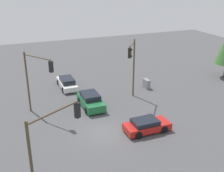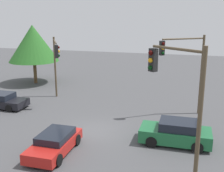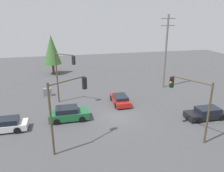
% 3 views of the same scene
% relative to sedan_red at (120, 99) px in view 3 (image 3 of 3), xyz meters
% --- Properties ---
extents(ground_plane, '(80.00, 80.00, 0.00)m').
position_rel_sedan_red_xyz_m(ground_plane, '(-1.16, -3.52, -0.59)').
color(ground_plane, '#4C4C4F').
extents(sedan_red, '(1.96, 4.14, 1.20)m').
position_rel_sedan_red_xyz_m(sedan_red, '(0.00, 0.00, 0.00)').
color(sedan_red, red).
rests_on(sedan_red, ground_plane).
extents(sedan_white, '(4.68, 1.84, 1.35)m').
position_rel_sedan_red_xyz_m(sedan_white, '(-13.12, -4.13, 0.06)').
color(sedan_white, silver).
rests_on(sedan_white, ground_plane).
extents(sedan_green, '(4.31, 2.04, 1.51)m').
position_rel_sedan_red_xyz_m(sedan_green, '(-6.70, -3.09, 0.13)').
color(sedan_green, '#1E6638').
rests_on(sedan_green, ground_plane).
extents(sedan_dark, '(4.50, 2.00, 1.27)m').
position_rel_sedan_red_xyz_m(sedan_dark, '(8.31, -6.17, 0.02)').
color(sedan_dark, black).
rests_on(sedan_dark, ground_plane).
extents(traffic_signal_main, '(2.45, 1.89, 6.71)m').
position_rel_sedan_red_xyz_m(traffic_signal_main, '(-6.93, 1.84, 3.91)').
color(traffic_signal_main, brown).
rests_on(traffic_signal_main, ground_plane).
extents(traffic_signal_cross, '(3.26, 2.32, 6.31)m').
position_rel_sedan_red_xyz_m(traffic_signal_cross, '(-6.96, -8.37, 3.72)').
color(traffic_signal_cross, brown).
rests_on(traffic_signal_cross, ground_plane).
extents(traffic_signal_aux, '(2.28, 3.68, 5.77)m').
position_rel_sedan_red_xyz_m(traffic_signal_aux, '(4.32, -9.04, 3.39)').
color(traffic_signal_aux, brown).
rests_on(traffic_signal_aux, ground_plane).
extents(utility_pole_tall, '(2.20, 0.28, 11.11)m').
position_rel_sedan_red_xyz_m(utility_pole_tall, '(8.45, 4.96, 5.26)').
color(utility_pole_tall, slate).
rests_on(utility_pole_tall, ground_plane).
extents(electrical_cabinet, '(1.14, 0.50, 1.12)m').
position_rel_sedan_red_xyz_m(electrical_cabinet, '(-9.34, 5.09, -0.04)').
color(electrical_cabinet, gray).
rests_on(electrical_cabinet, ground_plane).
extents(tree_right, '(3.31, 3.31, 7.45)m').
position_rel_sedan_red_xyz_m(tree_right, '(-8.79, 17.11, 4.11)').
color(tree_right, '#4C3823').
rests_on(tree_right, ground_plane).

